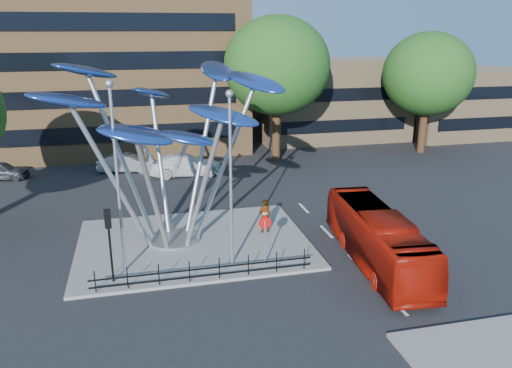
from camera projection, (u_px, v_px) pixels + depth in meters
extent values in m
plane|color=black|center=(234.00, 299.00, 21.15)|extent=(120.00, 120.00, 0.00)
cube|color=slate|center=(194.00, 243.00, 26.48)|extent=(12.00, 9.00, 0.15)
cube|color=#9F835E|center=(330.00, 100.00, 51.37)|extent=(15.00, 8.00, 8.00)
cube|color=#9F835E|center=(461.00, 103.00, 52.77)|extent=(12.00, 8.00, 7.00)
cylinder|color=black|center=(276.00, 128.00, 42.50)|extent=(0.70, 0.70, 5.72)
ellipsoid|color=#134213|center=(277.00, 66.00, 40.96)|extent=(8.80, 8.80, 8.10)
cylinder|color=black|center=(423.00, 125.00, 45.71)|extent=(0.70, 0.70, 5.06)
ellipsoid|color=#134213|center=(428.00, 74.00, 44.34)|extent=(8.00, 8.00, 7.36)
cylinder|color=#9EA0A5|center=(174.00, 239.00, 26.68)|extent=(2.80, 2.80, 0.12)
cylinder|color=#9EA0A5|center=(147.00, 175.00, 24.71)|extent=(0.24, 0.24, 7.80)
ellipsoid|color=#284DAF|center=(67.00, 100.00, 21.91)|extent=(3.92, 2.95, 1.39)
cylinder|color=#9EA0A5|center=(164.00, 189.00, 24.73)|extent=(0.24, 0.24, 6.40)
ellipsoid|color=#284DAF|center=(135.00, 136.00, 21.47)|extent=(3.47, 1.78, 1.31)
cylinder|color=#9EA0A5|center=(184.00, 181.00, 25.05)|extent=(0.24, 0.24, 7.00)
ellipsoid|color=#284DAF|center=(223.00, 115.00, 22.92)|extent=(3.81, 3.11, 1.36)
cylinder|color=#9EA0A5|center=(194.00, 165.00, 25.74)|extent=(0.24, 0.24, 8.20)
ellipsoid|color=#284DAF|center=(256.00, 82.00, 25.65)|extent=(3.52, 4.06, 1.44)
cylinder|color=#9EA0A5|center=(184.00, 157.00, 26.43)|extent=(0.24, 0.24, 8.60)
ellipsoid|color=#284DAF|center=(217.00, 71.00, 27.50)|extent=(2.21, 3.79, 1.39)
cylinder|color=#9EA0A5|center=(165.00, 169.00, 26.48)|extent=(0.24, 0.24, 7.40)
ellipsoid|color=#284DAF|center=(151.00, 93.00, 27.70)|extent=(3.02, 3.71, 1.34)
cylinder|color=#9EA0A5|center=(150.00, 160.00, 25.54)|extent=(0.24, 0.24, 8.80)
ellipsoid|color=#284DAF|center=(86.00, 71.00, 24.91)|extent=(3.88, 3.60, 1.42)
ellipsoid|color=#284DAF|center=(131.00, 130.00, 24.70)|extent=(3.40, 1.96, 1.13)
ellipsoid|color=#284DAF|center=(187.00, 138.00, 24.86)|extent=(3.39, 2.16, 1.11)
cylinder|color=#9EA0A5|center=(118.00, 184.00, 22.09)|extent=(0.14, 0.14, 8.50)
sphere|color=#9EA0A5|center=(109.00, 84.00, 20.79)|extent=(0.36, 0.36, 0.36)
cylinder|color=#9EA0A5|center=(231.00, 184.00, 22.81)|extent=(0.14, 0.14, 8.00)
sphere|color=#9EA0A5|center=(229.00, 94.00, 21.59)|extent=(0.36, 0.36, 0.36)
cylinder|color=black|center=(110.00, 249.00, 21.84)|extent=(0.10, 0.10, 3.20)
cube|color=black|center=(108.00, 219.00, 21.42)|extent=(0.28, 0.18, 0.85)
sphere|color=#FF0C0C|center=(107.00, 213.00, 21.34)|extent=(0.18, 0.18, 0.18)
cylinder|color=#9EA0A5|center=(265.00, 243.00, 23.53)|extent=(0.08, 0.08, 2.30)
cylinder|color=red|center=(265.00, 223.00, 23.26)|extent=(0.60, 0.04, 0.60)
cube|color=white|center=(265.00, 223.00, 23.28)|extent=(0.42, 0.03, 0.10)
cylinder|color=black|center=(95.00, 281.00, 21.27)|extent=(0.05, 0.05, 1.00)
cylinder|color=black|center=(127.00, 278.00, 21.57)|extent=(0.05, 0.05, 1.00)
cylinder|color=black|center=(159.00, 275.00, 21.86)|extent=(0.05, 0.05, 1.00)
cylinder|color=black|center=(189.00, 271.00, 22.16)|extent=(0.05, 0.05, 1.00)
cylinder|color=black|center=(219.00, 268.00, 22.46)|extent=(0.05, 0.05, 1.00)
cylinder|color=black|center=(248.00, 265.00, 22.76)|extent=(0.05, 0.05, 1.00)
cylinder|color=black|center=(277.00, 262.00, 23.06)|extent=(0.05, 0.05, 1.00)
cylinder|color=black|center=(304.00, 259.00, 23.36)|extent=(0.05, 0.05, 1.00)
cube|color=black|center=(204.00, 269.00, 22.30)|extent=(10.00, 0.06, 0.06)
cube|color=black|center=(205.00, 276.00, 22.40)|extent=(10.00, 0.06, 0.06)
imported|color=#961206|center=(377.00, 237.00, 24.04)|extent=(3.10, 9.75, 2.67)
imported|color=gray|center=(265.00, 216.00, 27.45)|extent=(0.73, 0.52, 1.90)
imported|color=#3D4045|center=(1.00, 171.00, 37.72)|extent=(4.26, 2.17, 1.39)
imported|color=#989C9F|center=(127.00, 163.00, 39.77)|extent=(4.70, 2.28, 1.48)
imported|color=silver|center=(186.00, 165.00, 38.90)|extent=(5.73, 2.42, 1.65)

